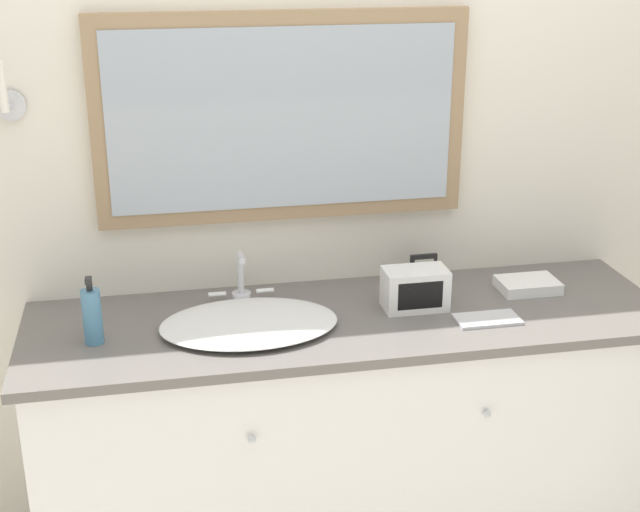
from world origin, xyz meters
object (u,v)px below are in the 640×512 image
soap_bottle (92,315)px  appliance_box (415,289)px  sink_basin (249,322)px  picture_frame (423,270)px

soap_bottle → appliance_box: 0.96m
sink_basin → picture_frame: (0.60, 0.21, 0.03)m
soap_bottle → appliance_box: soap_bottle is taller
picture_frame → sink_basin: bearing=-160.3°
sink_basin → appliance_box: 0.52m
soap_bottle → appliance_box: bearing=3.2°
picture_frame → soap_bottle: bearing=-167.6°
soap_bottle → appliance_box: size_ratio=1.04×
soap_bottle → picture_frame: (1.04, 0.23, -0.03)m
soap_bottle → sink_basin: bearing=1.7°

